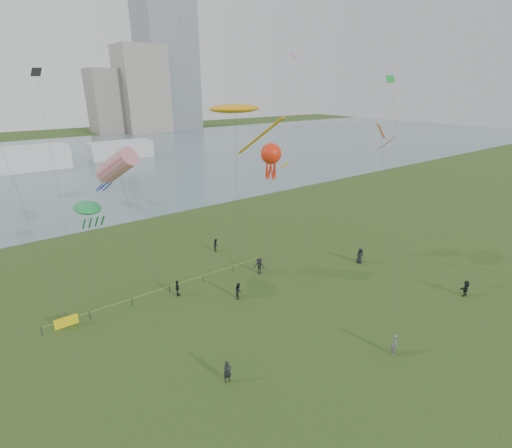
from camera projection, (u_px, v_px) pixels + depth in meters
ground_plane at (326, 346)px, 31.14m from camera, size 400.00×400.00×0.00m
lake at (71, 162)px, 106.56m from camera, size 400.00×120.00×0.08m
building_mid at (142, 90)px, 172.28m from camera, size 20.00×20.00×38.00m
building_low at (109, 101)px, 170.77m from camera, size 16.00×18.00×28.00m
pavilion_left at (22, 159)px, 95.08m from camera, size 22.00×8.00×6.00m
pavilion_right at (121, 150)px, 111.97m from camera, size 18.00×7.00×5.00m
fence at (110, 307)px, 35.64m from camera, size 24.07×0.07×1.05m
kite_flyer at (394, 345)px, 29.94m from camera, size 0.80×0.77×1.84m
spectator_a at (239, 290)px, 38.01m from camera, size 1.02×1.06×1.72m
spectator_b at (259, 266)px, 42.98m from camera, size 1.37×1.43×1.95m
spectator_c at (177, 288)px, 38.43m from camera, size 0.88×1.09×1.74m
spectator_d at (360, 256)px, 45.60m from camera, size 1.11×0.94×1.93m
spectator_e at (466, 288)px, 38.41m from camera, size 1.62×0.53×1.74m
spectator_f at (227, 372)px, 27.15m from camera, size 0.69×0.50×1.77m
spectator_g at (216, 245)px, 49.05m from camera, size 0.96×1.01×1.65m
kite_stingray at (235, 109)px, 37.62m from camera, size 5.68×10.25×18.85m
kite_windsock at (117, 166)px, 36.27m from camera, size 4.35×5.26×15.20m
kite_creature at (87, 208)px, 35.21m from camera, size 3.72×8.88×10.12m
kite_octopus at (271, 154)px, 41.53m from camera, size 3.35×3.57×14.62m
kite_delta at (382, 139)px, 35.57m from camera, size 4.69×8.19×17.19m
small_kites at (200, 49)px, 36.63m from camera, size 37.81×17.71×11.66m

